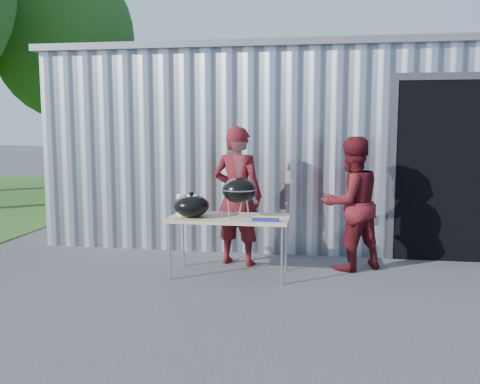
% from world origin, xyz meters
% --- Properties ---
extents(ground, '(80.00, 80.00, 0.00)m').
position_xyz_m(ground, '(0.00, 0.00, 0.00)').
color(ground, '#414144').
extents(building, '(8.20, 6.20, 3.10)m').
position_xyz_m(building, '(0.92, 4.59, 1.54)').
color(building, silver).
rests_on(building, ground).
extents(tree_far, '(4.07, 4.07, 6.74)m').
position_xyz_m(tree_far, '(-6.50, 9.00, 4.39)').
color(tree_far, '#442D19').
rests_on(tree_far, ground).
extents(folding_table, '(1.50, 0.75, 0.75)m').
position_xyz_m(folding_table, '(-0.05, 0.51, 0.71)').
color(folding_table, tan).
rests_on(folding_table, ground).
extents(kettle_grill, '(0.43, 0.43, 0.93)m').
position_xyz_m(kettle_grill, '(0.08, 0.51, 1.17)').
color(kettle_grill, black).
rests_on(kettle_grill, folding_table).
extents(grill_lid, '(0.44, 0.44, 0.32)m').
position_xyz_m(grill_lid, '(-0.51, 0.41, 0.89)').
color(grill_lid, black).
rests_on(grill_lid, folding_table).
extents(paper_towels, '(0.12, 0.12, 0.28)m').
position_xyz_m(paper_towels, '(-0.65, 0.46, 0.89)').
color(paper_towels, white).
rests_on(paper_towels, folding_table).
extents(white_tub, '(0.20, 0.15, 0.10)m').
position_xyz_m(white_tub, '(-0.60, 0.72, 0.80)').
color(white_tub, white).
rests_on(white_tub, folding_table).
extents(foil_box, '(0.32, 0.06, 0.06)m').
position_xyz_m(foil_box, '(0.44, 0.26, 0.78)').
color(foil_box, '#171898').
rests_on(foil_box, folding_table).
extents(person_cook, '(0.76, 0.58, 1.88)m').
position_xyz_m(person_cook, '(-0.04, 1.06, 0.94)').
color(person_cook, '#571217').
rests_on(person_cook, ground).
extents(person_bystander, '(1.07, 1.01, 1.75)m').
position_xyz_m(person_bystander, '(1.47, 1.05, 0.87)').
color(person_bystander, '#571217').
rests_on(person_bystander, ground).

